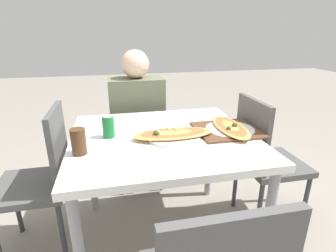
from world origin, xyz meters
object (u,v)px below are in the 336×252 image
at_px(dining_table, 163,148).
at_px(chair_side_right, 264,156).
at_px(chair_far_seated, 137,127).
at_px(pizza_main, 174,134).
at_px(drink_glass, 79,142).
at_px(soda_can, 108,127).
at_px(pizza_second, 230,128).
at_px(person_seated, 137,110).
at_px(chair_side_left, 42,175).

xyz_separation_m(dining_table, chair_side_right, (0.70, 0.05, -0.15)).
relative_size(chair_far_seated, pizza_main, 1.99).
distance_m(chair_side_right, drink_glass, 1.20).
bearing_deg(chair_far_seated, pizza_main, 98.76).
relative_size(chair_side_right, drink_glass, 7.03).
distance_m(dining_table, soda_can, 0.34).
xyz_separation_m(dining_table, pizza_main, (0.05, -0.04, 0.10)).
bearing_deg(chair_far_seated, dining_table, 95.62).
relative_size(chair_far_seated, chair_side_right, 1.00).
xyz_separation_m(chair_side_right, pizza_second, (-0.30, -0.06, 0.25)).
bearing_deg(pizza_main, chair_side_right, 7.84).
xyz_separation_m(soda_can, pizza_second, (0.71, -0.05, -0.04)).
height_order(dining_table, person_seated, person_seated).
height_order(dining_table, soda_can, soda_can).
relative_size(soda_can, pizza_second, 0.30).
distance_m(dining_table, person_seated, 0.69).
distance_m(dining_table, pizza_main, 0.12).
bearing_deg(pizza_main, drink_glass, -168.17).
height_order(chair_side_right, soda_can, chair_side_right).
relative_size(chair_side_right, person_seated, 0.78).
relative_size(dining_table, chair_side_right, 1.13).
bearing_deg(person_seated, drink_glass, 66.47).
distance_m(person_seated, pizza_main, 0.75).
bearing_deg(person_seated, pizza_second, 124.82).
distance_m(dining_table, chair_side_left, 0.73).
height_order(chair_side_left, pizza_main, chair_side_left).
bearing_deg(person_seated, chair_far_seated, -90.00).
height_order(dining_table, chair_side_right, chair_side_right).
height_order(person_seated, pizza_main, person_seated).
bearing_deg(drink_glass, dining_table, 18.32).
bearing_deg(soda_can, person_seated, 70.95).
bearing_deg(pizza_second, pizza_main, -174.90).
height_order(chair_far_seated, chair_side_left, same).
bearing_deg(pizza_main, chair_side_left, 169.35).
relative_size(chair_side_left, soda_can, 7.28).
distance_m(drink_glass, pizza_second, 0.86).
height_order(chair_side_left, soda_can, chair_side_left).
distance_m(chair_side_right, pizza_main, 0.70).
xyz_separation_m(dining_table, chair_side_left, (-0.70, 0.10, -0.15)).
bearing_deg(chair_side_right, soda_can, -89.75).
relative_size(pizza_main, pizza_second, 1.09).
xyz_separation_m(chair_side_right, pizza_main, (-0.65, -0.09, 0.25)).
xyz_separation_m(chair_far_seated, soda_can, (-0.22, -0.76, 0.29)).
distance_m(dining_table, chair_side_right, 0.72).
bearing_deg(person_seated, dining_table, 96.55).
height_order(pizza_main, pizza_second, pizza_main).
xyz_separation_m(chair_side_left, pizza_second, (1.11, -0.11, 0.25)).
bearing_deg(person_seated, chair_side_left, 43.36).
xyz_separation_m(dining_table, soda_can, (-0.30, 0.04, 0.14)).
distance_m(dining_table, pizza_second, 0.42).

